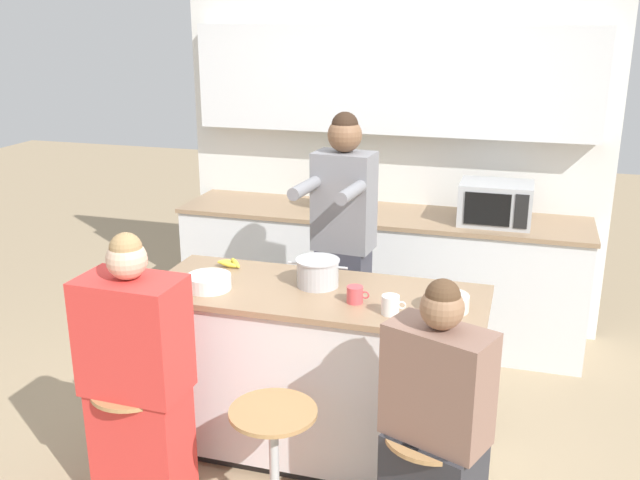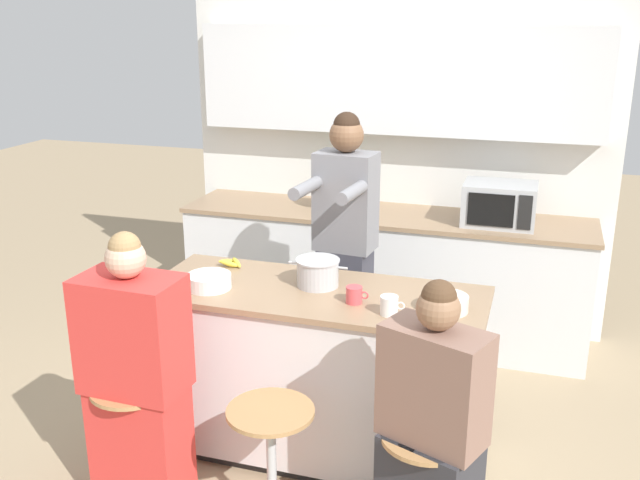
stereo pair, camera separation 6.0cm
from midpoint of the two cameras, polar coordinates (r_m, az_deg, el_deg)
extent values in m
plane|color=tan|center=(4.05, 0.14, -16.41)|extent=(16.00, 16.00, 0.00)
cube|color=silver|center=(5.29, 6.44, 7.58)|extent=(3.10, 0.06, 2.70)
cube|color=silver|center=(5.12, 6.37, 12.61)|extent=(2.86, 0.16, 0.75)
cube|color=silver|center=(5.20, 5.34, -2.92)|extent=(2.86, 0.61, 0.89)
cube|color=#937556|center=(5.06, 5.48, 1.98)|extent=(2.89, 0.64, 0.03)
cube|color=black|center=(4.03, 0.14, -16.06)|extent=(1.60, 0.56, 0.06)
cube|color=silver|center=(3.80, 0.15, -10.41)|extent=(1.68, 0.64, 0.84)
cube|color=#937556|center=(3.61, 0.15, -4.32)|extent=(1.72, 0.68, 0.03)
cylinder|color=#B7BABC|center=(3.63, -13.92, -15.58)|extent=(0.04, 0.04, 0.59)
cylinder|color=tan|center=(3.48, -14.30, -11.38)|extent=(0.39, 0.39, 0.02)
cylinder|color=#B7BABC|center=(3.37, -3.34, -17.96)|extent=(0.04, 0.04, 0.59)
cylinder|color=tan|center=(3.20, -3.44, -13.55)|extent=(0.39, 0.39, 0.02)
cylinder|color=tan|center=(3.06, 9.20, -15.31)|extent=(0.39, 0.39, 0.02)
cube|color=#383842|center=(4.35, 2.37, -6.64)|extent=(0.31, 0.24, 0.95)
cube|color=slate|center=(4.10, 2.50, 3.10)|extent=(0.36, 0.25, 0.57)
cylinder|color=slate|center=(3.88, -0.71, 4.18)|extent=(0.10, 0.32, 0.07)
cylinder|color=slate|center=(3.78, 3.03, 3.81)|extent=(0.10, 0.32, 0.07)
sphere|color=brown|center=(4.02, 2.57, 8.39)|extent=(0.21, 0.21, 0.20)
sphere|color=black|center=(4.01, 2.58, 9.14)|extent=(0.17, 0.17, 0.15)
cube|color=red|center=(3.61, -13.57, -15.71)|extent=(0.43, 0.28, 0.62)
cube|color=red|center=(3.33, -14.29, -7.30)|extent=(0.47, 0.30, 0.54)
sphere|color=#DBB293|center=(3.20, -14.77, -1.43)|extent=(0.18, 0.18, 0.18)
sphere|color=#A37F51|center=(3.18, -14.84, -0.59)|extent=(0.15, 0.15, 0.14)
cube|color=#896656|center=(2.92, 9.71, -11.38)|extent=(0.47, 0.36, 0.48)
sphere|color=#936B4C|center=(2.77, 10.06, -5.43)|extent=(0.22, 0.22, 0.17)
sphere|color=#513823|center=(2.76, 10.12, -4.52)|extent=(0.18, 0.18, 0.14)
cylinder|color=#B7BABC|center=(3.65, 0.29, -2.68)|extent=(0.21, 0.21, 0.14)
cylinder|color=#B7BABC|center=(3.63, 0.29, -1.62)|extent=(0.23, 0.23, 0.01)
cylinder|color=#B7BABC|center=(3.68, -1.68, -1.83)|extent=(0.05, 0.01, 0.01)
cylinder|color=#B7BABC|center=(3.60, 2.30, -2.25)|extent=(0.05, 0.01, 0.01)
cylinder|color=white|center=(3.67, -8.39, -3.28)|extent=(0.23, 0.23, 0.07)
cylinder|color=silver|center=(3.42, 10.56, -4.99)|extent=(0.21, 0.21, 0.08)
cylinder|color=#DB4C51|center=(3.46, 3.25, -4.40)|extent=(0.08, 0.08, 0.08)
torus|color=#DB4C51|center=(3.44, 4.09, -4.43)|extent=(0.04, 0.01, 0.04)
cylinder|color=white|center=(3.34, 6.07, -5.23)|extent=(0.08, 0.08, 0.09)
torus|color=white|center=(3.33, 6.99, -5.25)|extent=(0.04, 0.01, 0.04)
ellipsoid|color=yellow|center=(3.95, -6.82, -1.90)|extent=(0.11, 0.04, 0.05)
ellipsoid|color=yellow|center=(3.99, -7.01, -1.72)|extent=(0.09, 0.11, 0.05)
ellipsoid|color=yellow|center=(3.97, -6.26, -1.80)|extent=(0.10, 0.10, 0.05)
cube|color=#B2B5B7|center=(4.88, 14.51, 2.81)|extent=(0.47, 0.34, 0.28)
cube|color=black|center=(4.71, 13.86, 2.34)|extent=(0.29, 0.01, 0.21)
cube|color=black|center=(4.71, 16.43, 2.11)|extent=(0.08, 0.01, 0.22)
cylinder|color=#A86042|center=(5.14, 1.03, 3.04)|extent=(0.16, 0.16, 0.10)
sphere|color=#336633|center=(5.10, 1.03, 4.57)|extent=(0.22, 0.22, 0.22)
camera|label=1|loc=(0.03, -89.52, 0.15)|focal=40.00mm
camera|label=2|loc=(0.03, 90.48, -0.15)|focal=40.00mm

